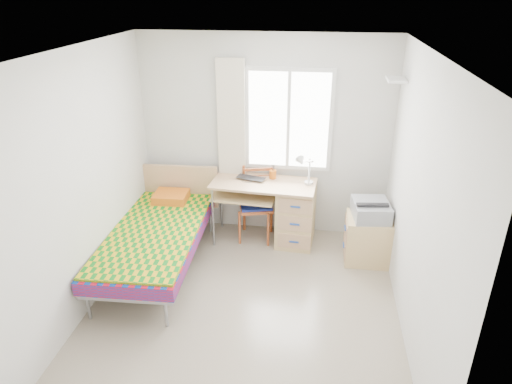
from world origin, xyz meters
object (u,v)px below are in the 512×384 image
(desk, at_px, (291,211))
(cabinet, at_px, (367,239))
(bed, at_px, (158,233))
(chair, at_px, (257,200))
(printer, at_px, (371,209))

(desk, distance_m, cabinet, 1.02)
(bed, distance_m, desk, 1.69)
(chair, relative_size, cabinet, 1.66)
(chair, bearing_deg, printer, -29.37)
(bed, bearing_deg, chair, 37.48)
(desk, distance_m, printer, 1.04)
(desk, relative_size, cabinet, 2.33)
(cabinet, distance_m, printer, 0.39)
(bed, distance_m, printer, 2.52)
(desk, height_order, chair, chair)
(chair, bearing_deg, desk, -23.45)
(bed, xyz_separation_m, chair, (1.05, 0.87, 0.09))
(bed, height_order, chair, chair)
(desk, xyz_separation_m, chair, (-0.45, 0.07, 0.09))
(bed, distance_m, cabinet, 2.51)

